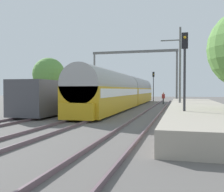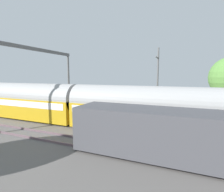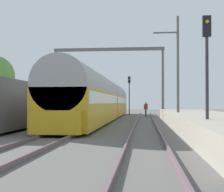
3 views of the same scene
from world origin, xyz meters
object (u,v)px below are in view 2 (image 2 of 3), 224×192
Objects in this scene: person_crossing at (56,104)px; catenary_gantry at (34,68)px; freight_car at (185,136)px; passenger_train at (77,104)px.

catenary_gantry is (-4.22, -0.74, 4.61)m from person_crossing.
catenary_gantry is (4.11, 15.34, 4.17)m from freight_car.
passenger_train reaches higher than freight_car.
passenger_train is 7.55m from person_crossing.
passenger_train is at bearing -90.00° from catenary_gantry.
person_crossing is at bearing 62.63° from freight_car.
catenary_gantry is (0.00, 5.45, 3.67)m from passenger_train.
freight_car is 7.51× the size of person_crossing.
person_crossing is (8.33, 16.08, -0.44)m from freight_car.
catenary_gantry reaches higher than person_crossing.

